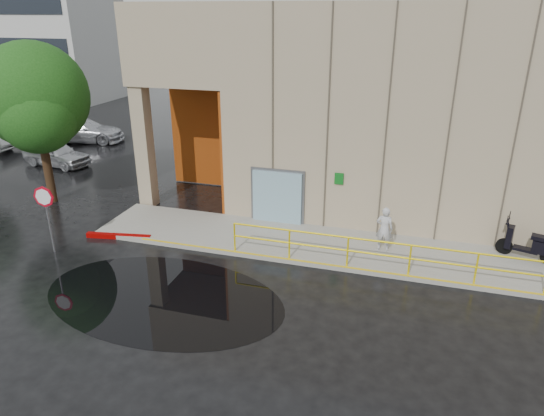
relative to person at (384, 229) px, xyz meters
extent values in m
plane|color=black|center=(-4.30, -4.64, -0.92)|extent=(120.00, 120.00, 0.00)
cube|color=gray|center=(-0.30, -0.14, -0.85)|extent=(20.00, 3.00, 0.15)
cube|color=tan|center=(1.70, 6.36, 3.08)|extent=(16.00, 10.00, 8.00)
cube|color=tan|center=(-8.30, 6.36, 5.58)|extent=(4.00, 10.00, 3.00)
cube|color=tan|center=(-9.90, 1.76, 1.58)|extent=(0.60, 0.60, 5.00)
cube|color=#963A0D|center=(-8.30, 4.86, 1.58)|extent=(3.80, 0.15, 4.90)
cube|color=#963A0D|center=(-6.35, 3.11, 1.58)|extent=(0.10, 3.50, 4.90)
cube|color=#8AADBC|center=(-4.10, 1.24, 0.23)|extent=(1.90, 0.10, 2.00)
cube|color=slate|center=(-4.10, 1.32, 0.23)|extent=(2.10, 0.06, 2.20)
cube|color=#0D5F18|center=(-1.80, 1.30, 1.18)|extent=(0.32, 0.04, 0.42)
cylinder|color=yellow|center=(-0.05, -1.49, 0.23)|extent=(9.50, 0.06, 0.06)
cylinder|color=yellow|center=(-0.05, -1.49, -0.22)|extent=(9.50, 0.06, 0.06)
cube|color=silver|center=(-32.30, 23.36, 6.58)|extent=(12.00, 8.00, 15.00)
imported|color=silver|center=(0.00, 0.00, 0.00)|extent=(0.59, 0.41, 1.55)
cylinder|color=black|center=(3.90, 0.86, -0.51)|extent=(0.54, 0.26, 0.54)
cylinder|color=slate|center=(-10.84, -3.08, 0.12)|extent=(0.07, 0.07, 2.09)
cylinder|color=#B60518|center=(-10.84, -3.11, 1.12)|extent=(0.72, 0.11, 0.72)
cylinder|color=white|center=(-10.84, -3.13, 1.12)|extent=(0.57, 0.07, 0.57)
cube|color=#870100|center=(-9.30, -1.54, -0.83)|extent=(2.40, 0.59, 0.18)
cube|color=black|center=(-5.87, -4.59, -0.92)|extent=(7.60, 4.97, 0.01)
imported|color=#B3B5BA|center=(-17.47, 5.37, -0.28)|extent=(3.92, 1.97, 1.28)
imported|color=#BABCC2|center=(-19.30, 10.08, -0.19)|extent=(5.39, 3.19, 1.46)
cylinder|color=black|center=(-14.14, 0.92, 0.71)|extent=(0.36, 0.36, 3.26)
sphere|color=#155518|center=(-14.14, 0.92, 3.62)|extent=(4.28, 4.28, 4.28)
sphere|color=#155518|center=(-13.59, 0.28, 2.98)|extent=(2.99, 2.99, 2.99)
camera|label=1|loc=(0.57, -15.21, 6.79)|focal=32.00mm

